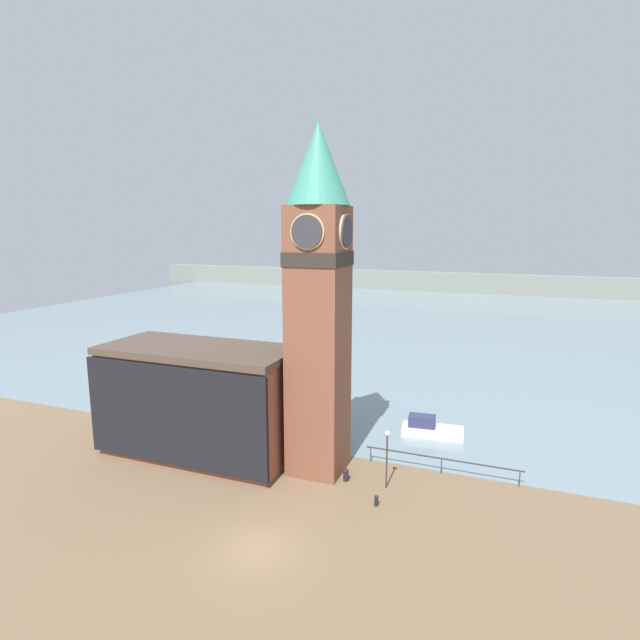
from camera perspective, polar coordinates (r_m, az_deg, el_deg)
ground_plane at (r=28.26m, az=-7.12°, el=-24.57°), size 160.00×160.00×0.00m
water at (r=94.21m, az=13.84°, el=0.22°), size 160.00×120.00×0.00m
far_shoreline at (r=133.32m, az=16.10°, el=4.11°), size 180.00×3.00×5.00m
pier_railing at (r=35.51m, az=13.73°, el=-15.28°), size 10.36×0.08×1.09m
clock_tower at (r=31.93m, az=-0.19°, el=2.85°), size 3.99×3.99×22.52m
pier_building at (r=37.27m, az=-13.66°, el=-8.94°), size 13.99×6.38×7.98m
boat_near at (r=41.34m, az=12.42°, el=-12.01°), size 4.89×2.29×1.57m
mooring_bollard_near at (r=31.50m, az=6.45°, el=-19.76°), size 0.25×0.25×0.68m
mooring_bollard_far at (r=33.92m, az=2.98°, el=-17.19°), size 0.37×0.37×0.85m
lamp_post at (r=32.35m, az=7.67°, el=-14.32°), size 0.32×0.32×3.82m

